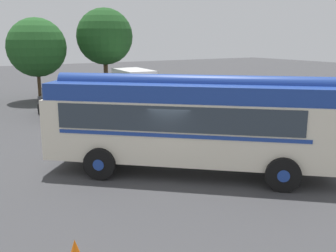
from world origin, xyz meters
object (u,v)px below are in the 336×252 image
at_px(car_mid_left, 98,97).
at_px(traffic_cone, 75,251).
at_px(car_near_left, 58,103).
at_px(vintage_bus, 190,120).
at_px(box_van, 137,87).

distance_m(car_mid_left, traffic_cone, 18.40).
bearing_deg(car_near_left, vintage_bus, -84.81).
xyz_separation_m(box_van, traffic_cone, (-10.10, -17.03, -1.09)).
bearing_deg(car_mid_left, vintage_bus, -97.30).
distance_m(car_mid_left, box_van, 3.03).
xyz_separation_m(car_near_left, car_mid_left, (2.85, 0.84, 0.00)).
bearing_deg(car_near_left, box_van, 8.79).
height_order(car_near_left, traffic_cone, car_near_left).
bearing_deg(vintage_bus, box_van, 70.72).
bearing_deg(box_van, car_near_left, -171.21).
height_order(car_mid_left, traffic_cone, car_mid_left).
relative_size(car_near_left, box_van, 0.72).
height_order(vintage_bus, car_near_left, vintage_bus).
bearing_deg(traffic_cone, car_near_left, 75.21).
bearing_deg(vintage_bus, traffic_cone, -146.42).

